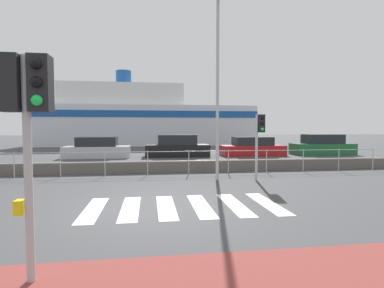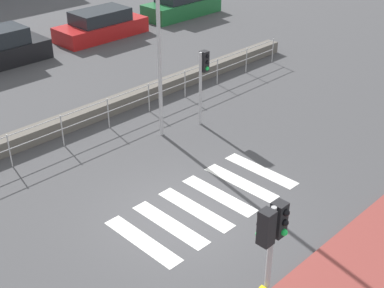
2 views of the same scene
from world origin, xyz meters
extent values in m
plane|color=#424244|center=(0.00, 0.00, 0.00)|extent=(160.00, 160.00, 0.00)
cube|color=silver|center=(-1.30, 0.00, 0.00)|extent=(0.45, 2.40, 0.01)
cube|color=silver|center=(-0.40, 0.00, 0.00)|extent=(0.45, 2.40, 0.01)
cube|color=silver|center=(0.50, 0.00, 0.00)|extent=(0.45, 2.40, 0.01)
cube|color=silver|center=(1.40, 0.00, 0.00)|extent=(0.45, 2.40, 0.01)
cube|color=silver|center=(2.30, 0.00, 0.00)|extent=(0.45, 2.40, 0.01)
cube|color=silver|center=(3.20, 0.00, 0.00)|extent=(0.45, 2.40, 0.01)
cube|color=#605B54|center=(0.00, 6.19, 0.25)|extent=(23.69, 0.55, 0.49)
cylinder|color=#B2B2B5|center=(0.00, 5.32, 1.00)|extent=(21.32, 0.03, 0.03)
cylinder|color=#B2B2B5|center=(0.00, 5.32, 0.58)|extent=(21.32, 0.03, 0.03)
cylinder|color=#B2B2B5|center=(-5.33, 5.32, 0.53)|extent=(0.04, 0.04, 1.05)
cylinder|color=#B2B2B5|center=(-3.55, 5.32, 0.53)|extent=(0.04, 0.04, 1.05)
cylinder|color=#B2B2B5|center=(-1.78, 5.32, 0.53)|extent=(0.04, 0.04, 1.05)
cylinder|color=#B2B2B5|center=(0.00, 5.32, 0.53)|extent=(0.04, 0.04, 1.05)
cylinder|color=#B2B2B5|center=(1.78, 5.32, 0.53)|extent=(0.04, 0.04, 1.05)
cylinder|color=#B2B2B5|center=(3.55, 5.32, 0.53)|extent=(0.04, 0.04, 1.05)
cylinder|color=#B2B2B5|center=(5.33, 5.32, 0.53)|extent=(0.04, 0.04, 1.05)
cylinder|color=#B2B2B5|center=(7.11, 5.32, 0.53)|extent=(0.04, 0.04, 1.05)
cylinder|color=#B2B2B5|center=(8.88, 5.32, 0.53)|extent=(0.04, 0.04, 1.05)
cylinder|color=#B2B2B5|center=(10.66, 5.32, 0.53)|extent=(0.04, 0.04, 1.05)
cylinder|color=#B2B2B5|center=(-1.38, -3.69, 1.45)|extent=(0.10, 0.10, 2.89)
cube|color=black|center=(-1.55, -3.69, 2.55)|extent=(0.24, 0.24, 0.68)
sphere|color=black|center=(-1.55, -3.56, 2.76)|extent=(0.13, 0.13, 0.13)
sphere|color=black|center=(-1.55, -3.56, 2.55)|extent=(0.13, 0.13, 0.13)
sphere|color=#19D84C|center=(-1.55, -3.56, 2.34)|extent=(0.13, 0.13, 0.13)
cube|color=black|center=(-1.21, -3.69, 2.55)|extent=(0.24, 0.24, 0.68)
sphere|color=black|center=(-1.21, -3.83, 2.76)|extent=(0.13, 0.13, 0.13)
sphere|color=black|center=(-1.21, -3.83, 2.55)|extent=(0.13, 0.13, 0.13)
sphere|color=#19D84C|center=(-1.21, -3.83, 2.34)|extent=(0.13, 0.13, 0.13)
cube|color=yellow|center=(-1.49, -3.69, 1.05)|extent=(0.10, 0.14, 0.18)
cylinder|color=#B2B2B5|center=(4.13, 3.36, 1.26)|extent=(0.10, 0.10, 2.53)
cube|color=black|center=(4.30, 3.36, 2.19)|extent=(0.24, 0.24, 0.68)
sphere|color=black|center=(4.30, 3.22, 2.40)|extent=(0.13, 0.13, 0.13)
sphere|color=black|center=(4.30, 3.22, 2.19)|extent=(0.13, 0.13, 0.13)
sphere|color=#19D84C|center=(4.30, 3.22, 1.98)|extent=(0.13, 0.13, 0.13)
cylinder|color=#B2B2B5|center=(2.67, 3.69, 3.45)|extent=(0.12, 0.12, 6.89)
cube|color=silver|center=(0.00, 29.54, 2.28)|extent=(24.61, 8.35, 4.56)
cube|color=white|center=(-2.95, 29.54, 5.81)|extent=(13.78, 6.68, 2.51)
cube|color=#194C99|center=(0.00, 25.34, 3.55)|extent=(24.61, 0.08, 0.73)
cylinder|color=#194C99|center=(-2.95, 29.54, 7.96)|extent=(1.80, 1.80, 1.80)
cube|color=#BCBCC1|center=(-3.44, 13.48, 0.39)|extent=(4.36, 1.84, 0.77)
cube|color=#1E2328|center=(-3.44, 13.48, 1.09)|extent=(2.61, 1.62, 0.63)
cube|color=black|center=(2.01, 13.48, 0.42)|extent=(4.45, 1.77, 0.84)
cube|color=#1E2328|center=(2.01, 13.48, 1.19)|extent=(2.67, 1.56, 0.69)
cube|color=#B21919|center=(7.55, 13.48, 0.37)|extent=(4.55, 1.86, 0.75)
cube|color=#1E2328|center=(7.55, 13.48, 1.05)|extent=(2.73, 1.64, 0.61)
cube|color=#1E6633|center=(13.08, 13.48, 0.42)|extent=(4.57, 1.79, 0.85)
cube|color=#1E2328|center=(13.08, 13.48, 1.19)|extent=(2.74, 1.57, 0.69)
camera|label=1|loc=(0.09, -7.56, 2.02)|focal=28.00mm
camera|label=2|loc=(-7.55, -7.91, 8.16)|focal=50.00mm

